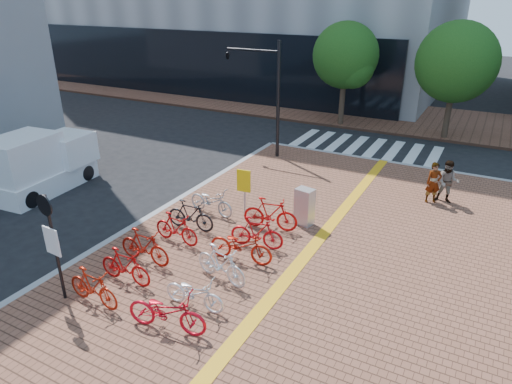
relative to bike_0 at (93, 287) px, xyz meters
The scene contains 24 objects.
ground 3.19m from the bike_0, 52.52° to the left, with size 120.00×120.00×0.00m, color black.
kerb_north 15.29m from the bike_0, 71.31° to the left, with size 14.00×0.25×0.15m, color gray.
far_sidewalk 23.56m from the bike_0, 85.38° to the left, with size 70.00×8.00×0.15m, color brown.
crosswalk 16.66m from the bike_0, 81.72° to the left, with size 7.50×4.00×0.01m.
street_trees 21.38m from the bike_0, 70.80° to the left, with size 16.20×4.60×6.35m.
bike_0 is the anchor object (origin of this frame).
bike_1 1.12m from the bike_0, 87.84° to the left, with size 0.48×1.70×1.02m, color #B90D0D.
bike_2 2.17m from the bike_0, 94.61° to the left, with size 0.50×1.77×1.06m, color #9F160B.
bike_3 3.55m from the bike_0, 91.13° to the left, with size 0.48×1.68×1.01m, color red.
bike_4 4.50m from the bike_0, 92.50° to the left, with size 0.49×1.73×1.04m, color black.
bike_5 5.82m from the bike_0, 92.27° to the left, with size 0.65×1.87×0.98m, color #B0B0B5.
bike_6 2.28m from the bike_0, ahead, with size 0.70×2.01×1.05m, color red.
bike_7 2.60m from the bike_0, 24.94° to the left, with size 0.58×1.68×0.88m, color white.
bike_8 3.35m from the bike_0, 46.07° to the left, with size 0.50×1.76×1.06m, color silver.
bike_9 4.23m from the bike_0, 57.24° to the left, with size 0.69×1.98×1.04m, color #AA180C.
bike_10 5.05m from the bike_0, 62.49° to the left, with size 0.49×1.72×1.03m, color #B80D12.
bike_11 6.16m from the bike_0, 69.42° to the left, with size 0.53×1.88×1.13m, color red.
pedestrian_a 12.53m from the bike_0, 58.09° to the left, with size 0.58×0.38×1.58m, color gray.
pedestrian_b 12.98m from the bike_0, 56.86° to the left, with size 0.81×0.63×1.66m, color #454B57.
utility_box 7.31m from the bike_0, 65.53° to the left, with size 0.60×0.44×1.31m, color #B9B9BE.
yellow_sign 6.18m from the bike_0, 80.55° to the left, with size 0.50×0.14×1.84m.
notice_sign 1.66m from the bike_0, 165.09° to the right, with size 0.55×0.14×2.99m.
traffic_light_pole 13.28m from the bike_0, 99.67° to the left, with size 2.92×1.13×5.44m.
box_truck 8.96m from the bike_0, 148.86° to the left, with size 2.21×4.39×2.45m.
Camera 1 is at (6.30, -9.01, 7.51)m, focal length 32.00 mm.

